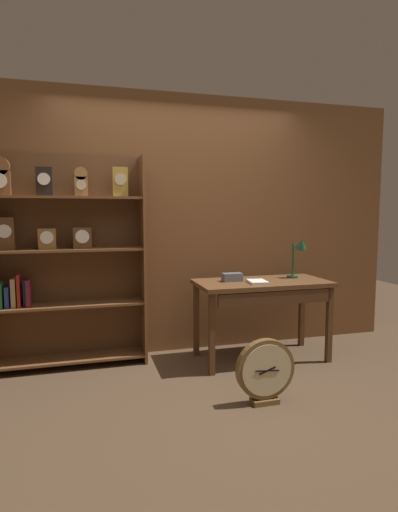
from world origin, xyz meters
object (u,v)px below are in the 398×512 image
at_px(workbench, 263,291).
at_px(open_repair_manual, 257,282).
at_px(round_clock_large, 265,371).
at_px(desk_lamp, 299,250).
at_px(bookshelf, 60,259).
at_px(toolbox_small, 232,277).

distance_m(workbench, open_repair_manual, 0.17).
height_order(workbench, round_clock_large, workbench).
xyz_separation_m(desk_lamp, round_clock_large, (-0.79, -0.95, -0.80)).
relative_size(desk_lamp, open_repair_manual, 1.88).
bearing_deg(workbench, round_clock_large, -112.97).
height_order(workbench, desk_lamp, desk_lamp).
relative_size(desk_lamp, round_clock_large, 0.84).
bearing_deg(workbench, open_repair_manual, -138.55).
relative_size(bookshelf, workbench, 1.54).
distance_m(bookshelf, toolbox_small, 1.60).
height_order(toolbox_small, round_clock_large, toolbox_small).
height_order(workbench, open_repair_manual, open_repair_manual).
bearing_deg(bookshelf, round_clock_large, -39.35).
xyz_separation_m(desk_lamp, open_repair_manual, (-0.52, -0.17, -0.27)).
xyz_separation_m(workbench, desk_lamp, (0.42, 0.09, 0.38)).
height_order(desk_lamp, toolbox_small, desk_lamp).
height_order(open_repair_manual, round_clock_large, open_repair_manual).
bearing_deg(toolbox_small, bookshelf, 170.35).
height_order(bookshelf, open_repair_manual, bookshelf).
relative_size(bookshelf, round_clock_large, 3.93).
bearing_deg(round_clock_large, bookshelf, 140.65).
distance_m(open_repair_manual, round_clock_large, 0.98).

